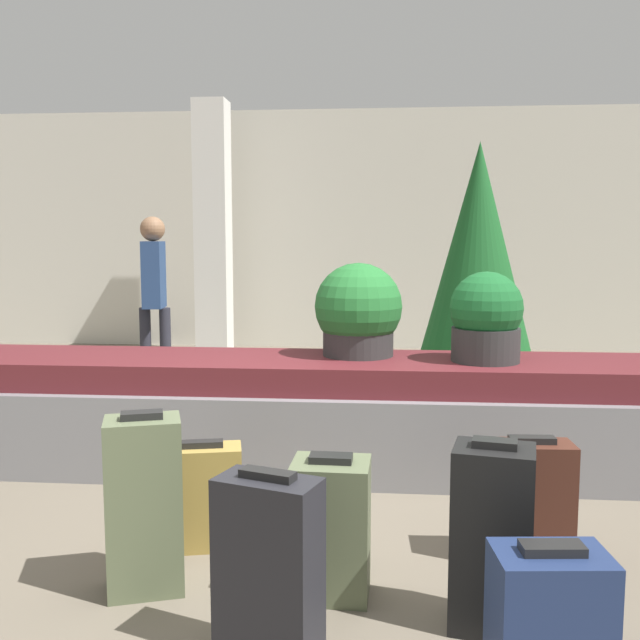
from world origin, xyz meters
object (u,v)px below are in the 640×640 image
suitcase_0 (268,568)px  suitcase_1 (331,527)px  suitcase_2 (144,504)px  suitcase_6 (202,496)px  potted_plant_0 (358,312)px  potted_plant_1 (486,319)px  traveler_0 (154,287)px  suitcase_4 (530,501)px  decorated_tree (477,265)px  suitcase_3 (492,538)px  suitcase_5 (549,629)px  pillar (213,230)px

suitcase_0 → suitcase_1: size_ratio=1.15×
suitcase_1 → suitcase_2: suitcase_2 is taller
suitcase_6 → potted_plant_0: (0.70, 1.43, 0.75)m
suitcase_6 → potted_plant_0: bearing=51.0°
potted_plant_1 → suitcase_1: bearing=-117.1°
suitcase_2 → traveler_0: (-1.22, 3.93, 0.64)m
suitcase_4 → decorated_tree: 3.30m
suitcase_3 → potted_plant_0: potted_plant_0 is taller
decorated_tree → suitcase_4: bearing=-92.6°
suitcase_5 → suitcase_6: suitcase_5 is taller
pillar → suitcase_0: pillar is taller
suitcase_2 → decorated_tree: 4.12m
suitcase_0 → suitcase_5: 0.95m
potted_plant_0 → traveler_0: (-2.05, 2.07, 0.01)m
pillar → potted_plant_0: (1.99, -4.27, -0.60)m
pillar → suitcase_1: 6.54m
suitcase_0 → suitcase_4: suitcase_0 is taller
pillar → suitcase_4: (2.84, -5.70, -1.32)m
pillar → potted_plant_1: (2.80, -4.43, -0.61)m
suitcase_5 → potted_plant_1: size_ratio=0.95×
suitcase_4 → traveler_0: traveler_0 is taller
suitcase_5 → traveler_0: 5.38m
suitcase_0 → suitcase_2: (-0.60, 0.44, 0.04)m
suitcase_2 → suitcase_4: suitcase_2 is taller
pillar → traveler_0: 2.29m
suitcase_1 → suitcase_2: bearing=-175.5°
suitcase_6 → decorated_tree: bearing=48.9°
traveler_0 → decorated_tree: 3.07m
suitcase_6 → potted_plant_1: 2.10m
pillar → suitcase_5: (2.68, -6.77, -1.34)m
suitcase_2 → potted_plant_1: 2.45m
suitcase_0 → traveler_0: bearing=131.7°
suitcase_4 → traveler_0: size_ratio=0.35×
suitcase_5 → suitcase_6: (-1.39, 1.07, -0.01)m
suitcase_1 → potted_plant_1: potted_plant_1 is taller
suitcase_1 → suitcase_3: 0.67m
suitcase_3 → traveler_0: (-2.64, 4.10, 0.66)m
suitcase_0 → potted_plant_0: 2.41m
suitcase_1 → traveler_0: size_ratio=0.35×
suitcase_0 → suitcase_6: (-0.47, 0.88, -0.08)m
suitcase_5 → potted_plant_0: bearing=100.1°
suitcase_3 → traveler_0: traveler_0 is taller
potted_plant_0 → potted_plant_1: bearing=-11.1°
suitcase_4 → suitcase_5: bearing=-100.9°
suitcase_2 → traveler_0: traveler_0 is taller
suitcase_0 → suitcase_2: size_ratio=0.89×
traveler_0 → decorated_tree: size_ratio=0.73×
suitcase_4 → suitcase_5: 1.08m
suitcase_2 → suitcase_4: 1.74m
pillar → potted_plant_1: size_ratio=5.63×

